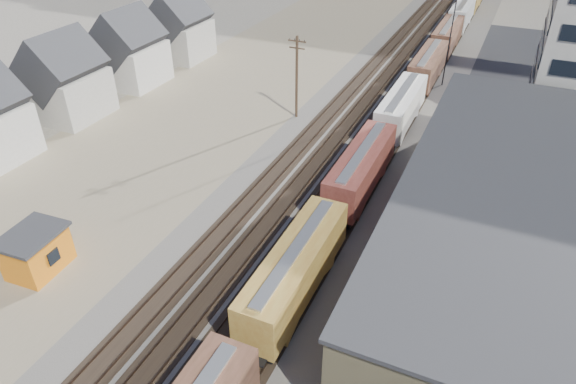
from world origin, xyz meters
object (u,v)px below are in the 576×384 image
at_px(utility_pole_north, 297,76).
at_px(maintenance_shed, 36,251).
at_px(parked_car_blue, 560,148).
at_px(freight_train, 416,84).

height_order(utility_pole_north, maintenance_shed, utility_pole_north).
bearing_deg(parked_car_blue, freight_train, 104.22).
bearing_deg(freight_train, parked_car_blue, -21.15).
bearing_deg(utility_pole_north, maintenance_shed, -101.82).
bearing_deg(maintenance_shed, parked_car_blue, 44.90).
bearing_deg(utility_pole_north, parked_car_blue, 5.47).
relative_size(freight_train, utility_pole_north, 11.97).
bearing_deg(maintenance_shed, freight_train, 65.88).
distance_m(freight_train, utility_pole_north, 15.76).
height_order(utility_pole_north, parked_car_blue, utility_pole_north).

